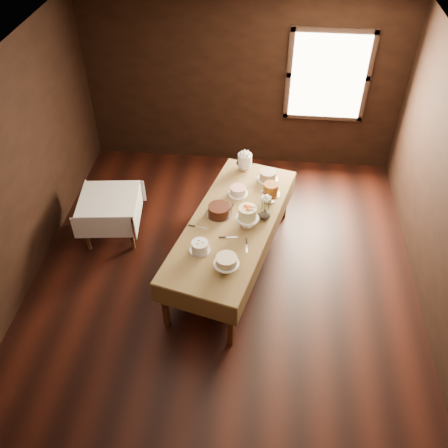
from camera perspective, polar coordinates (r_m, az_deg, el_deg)
floor at (r=6.41m, az=-0.18°, el=-7.53°), size 5.00×6.00×0.01m
ceiling at (r=4.65m, az=-0.26°, el=15.51°), size 5.00×6.00×0.01m
wall_back at (r=7.96m, az=2.12°, el=16.02°), size 5.00×0.02×2.80m
wall_left at (r=6.15m, az=-24.09°, el=3.45°), size 0.02×6.00×2.80m
window at (r=7.85m, az=12.03°, el=16.40°), size 1.10×0.05×1.30m
display_table at (r=6.18m, az=0.96°, el=-0.03°), size 1.60×2.74×0.80m
side_table at (r=6.93m, az=-13.25°, el=2.47°), size 0.88×0.88×0.66m
cake_meringue at (r=6.96m, az=2.43°, el=7.19°), size 0.28×0.28×0.25m
cake_speckled at (r=6.80m, az=5.12°, el=5.61°), size 0.29×0.29×0.14m
cake_lattice at (r=6.53m, az=1.65°, el=3.83°), size 0.29×0.29×0.10m
cake_caramel at (r=6.39m, az=5.42°, el=3.54°), size 0.25×0.25×0.29m
cake_chocolate at (r=6.20m, az=-0.58°, el=1.59°), size 0.37×0.37×0.13m
cake_flowers at (r=6.00m, az=2.73°, el=0.74°), size 0.29×0.29×0.29m
cake_swirl at (r=5.72m, az=-2.83°, el=-2.67°), size 0.27×0.27×0.13m
cake_cream at (r=5.48m, az=0.28°, el=-4.67°), size 0.29×0.29×0.21m
cake_server_a at (r=5.92m, az=0.96°, el=-1.54°), size 0.24×0.06×0.01m
cake_server_b at (r=5.79m, az=2.66°, el=-2.82°), size 0.05×0.24×0.01m
cake_server_c at (r=6.41m, az=1.19°, el=2.51°), size 0.07×0.24×0.01m
cake_server_d at (r=6.26m, az=4.74°, el=1.22°), size 0.24×0.09×0.01m
cake_server_e at (r=6.05m, az=-2.70°, el=-0.42°), size 0.24×0.07×0.01m
flower_vase at (r=6.15m, az=4.77°, el=1.15°), size 0.19×0.19×0.15m
flower_bouquet at (r=6.02m, az=4.87°, el=2.55°), size 0.14×0.14×0.20m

